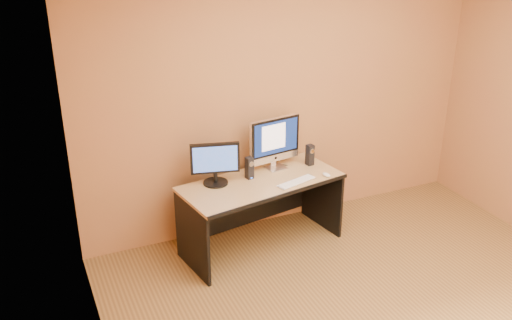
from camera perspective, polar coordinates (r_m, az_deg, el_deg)
name	(u,v)px	position (r m, az deg, el deg)	size (l,w,h in m)	color
walls	(425,177)	(3.82, 16.51, -1.65)	(4.00, 4.00, 2.60)	#935B3B
desk	(261,214)	(5.22, 0.55, -5.43)	(1.45, 0.63, 0.67)	tan
imac	(276,143)	(5.22, 2.04, 1.66)	(0.52, 0.19, 0.50)	silver
second_monitor	(215,164)	(4.95, -4.11, -0.39)	(0.43, 0.22, 0.38)	black
speaker_left	(249,168)	(5.08, -0.67, -0.80)	(0.06, 0.07, 0.20)	black
speaker_right	(310,155)	(5.37, 5.41, 0.51)	(0.06, 0.07, 0.20)	black
keyboard	(297,182)	(5.04, 4.10, -2.20)	(0.39, 0.11, 0.02)	silver
mouse	(326,175)	(5.18, 7.06, -1.47)	(0.05, 0.09, 0.03)	silver
cable_a	(278,164)	(5.41, 2.23, -0.36)	(0.01, 0.01, 0.20)	black
cable_b	(274,164)	(5.39, 1.79, -0.44)	(0.01, 0.01, 0.16)	black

